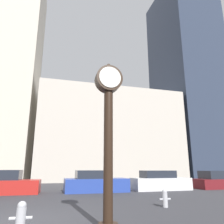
# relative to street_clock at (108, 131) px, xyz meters

# --- Properties ---
(ground_plane) EXTENTS (200.00, 200.00, 0.00)m
(ground_plane) POSITION_rel_street_clock_xyz_m (-2.27, 1.92, -2.61)
(ground_plane) COLOR #38383D
(building_storefront_row) EXTENTS (19.63, 12.00, 12.23)m
(building_storefront_row) POSITION_rel_street_clock_xyz_m (6.28, 25.92, 3.51)
(building_storefront_row) COLOR beige
(building_storefront_row) RESTS_ON ground_plane
(building_glass_modern) EXTENTS (8.66, 12.00, 34.83)m
(building_glass_modern) POSITION_rel_street_clock_xyz_m (20.96, 25.92, 14.81)
(building_glass_modern) COLOR #2D384C
(building_glass_modern) RESTS_ON ground_plane
(street_clock) EXTENTS (0.80, 0.78, 4.71)m
(street_clock) POSITION_rel_street_clock_xyz_m (0.00, 0.00, 0.00)
(street_clock) COLOR black
(street_clock) RESTS_ON ground_plane
(car_red) EXTENTS (4.60, 1.92, 1.48)m
(car_red) POSITION_rel_street_clock_xyz_m (-4.45, 9.93, -1.99)
(car_red) COLOR red
(car_red) RESTS_ON ground_plane
(car_blue) EXTENTS (4.37, 1.91, 1.45)m
(car_blue) POSITION_rel_street_clock_xyz_m (1.57, 9.75, -1.99)
(car_blue) COLOR #28429E
(car_blue) RESTS_ON ground_plane
(car_white) EXTENTS (4.40, 1.75, 1.42)m
(car_white) POSITION_rel_street_clock_xyz_m (6.55, 9.78, -2.00)
(car_white) COLOR silver
(car_white) RESTS_ON ground_plane
(car_maroon) EXTENTS (4.13, 1.91, 1.39)m
(car_maroon) POSITION_rel_street_clock_xyz_m (11.74, 9.78, -2.03)
(car_maroon) COLOR maroon
(car_maroon) RESTS_ON ground_plane
(fire_hydrant_near) EXTENTS (0.51, 0.22, 0.73)m
(fire_hydrant_near) POSITION_rel_street_clock_xyz_m (3.23, 2.93, -2.24)
(fire_hydrant_near) COLOR #B7B7BC
(fire_hydrant_near) RESTS_ON ground_plane
(fire_hydrant_far) EXTENTS (0.58, 0.25, 0.74)m
(fire_hydrant_far) POSITION_rel_street_clock_xyz_m (-2.19, 0.66, -2.23)
(fire_hydrant_far) COLOR #B7B7BC
(fire_hydrant_far) RESTS_ON ground_plane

